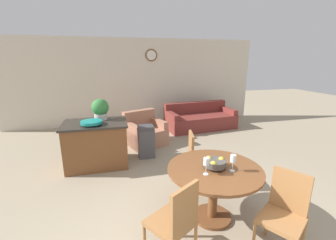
{
  "coord_description": "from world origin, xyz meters",
  "views": [
    {
      "loc": [
        -0.76,
        -1.45,
        2.06
      ],
      "look_at": [
        0.25,
        2.57,
        0.94
      ],
      "focal_mm": 24.0,
      "sensor_mm": 36.0,
      "label": 1
    }
  ],
  "objects_px": {
    "dining_table": "(214,180)",
    "couch": "(200,119)",
    "wine_glass_left": "(206,162)",
    "fruit_bowl": "(215,163)",
    "trash_bin": "(146,141)",
    "armchair": "(145,133)",
    "dining_chair_far_side": "(198,157)",
    "dining_chair_near_right": "(285,210)",
    "potted_plant": "(100,109)",
    "dining_chair_near_left": "(176,220)",
    "wine_glass_right": "(233,159)",
    "teal_bowl": "(92,122)",
    "kitchen_island": "(97,144)"
  },
  "relations": [
    {
      "from": "dining_chair_far_side",
      "to": "potted_plant",
      "type": "bearing_deg",
      "value": -119.81
    },
    {
      "from": "trash_bin",
      "to": "kitchen_island",
      "type": "bearing_deg",
      "value": -171.36
    },
    {
      "from": "trash_bin",
      "to": "couch",
      "type": "distance_m",
      "value": 2.59
    },
    {
      "from": "dining_chair_near_left",
      "to": "armchair",
      "type": "bearing_deg",
      "value": 54.22
    },
    {
      "from": "fruit_bowl",
      "to": "armchair",
      "type": "relative_size",
      "value": 0.25
    },
    {
      "from": "dining_chair_near_right",
      "to": "wine_glass_left",
      "type": "xyz_separation_m",
      "value": [
        -0.69,
        0.54,
        0.39
      ]
    },
    {
      "from": "dining_chair_near_right",
      "to": "armchair",
      "type": "distance_m",
      "value": 3.75
    },
    {
      "from": "couch",
      "to": "dining_chair_far_side",
      "type": "bearing_deg",
      "value": -118.39
    },
    {
      "from": "wine_glass_left",
      "to": "trash_bin",
      "type": "relative_size",
      "value": 0.3
    },
    {
      "from": "kitchen_island",
      "to": "potted_plant",
      "type": "xyz_separation_m",
      "value": [
        0.11,
        0.21,
        0.66
      ]
    },
    {
      "from": "potted_plant",
      "to": "armchair",
      "type": "height_order",
      "value": "potted_plant"
    },
    {
      "from": "dining_chair_near_right",
      "to": "teal_bowl",
      "type": "height_order",
      "value": "teal_bowl"
    },
    {
      "from": "dining_table",
      "to": "dining_chair_near_right",
      "type": "bearing_deg",
      "value": -52.15
    },
    {
      "from": "teal_bowl",
      "to": "trash_bin",
      "type": "height_order",
      "value": "teal_bowl"
    },
    {
      "from": "trash_bin",
      "to": "armchair",
      "type": "height_order",
      "value": "armchair"
    },
    {
      "from": "wine_glass_left",
      "to": "teal_bowl",
      "type": "xyz_separation_m",
      "value": [
        -1.43,
        1.99,
        0.04
      ]
    },
    {
      "from": "dining_table",
      "to": "couch",
      "type": "xyz_separation_m",
      "value": [
        1.38,
        3.9,
        -0.3
      ]
    },
    {
      "from": "wine_glass_left",
      "to": "dining_chair_near_left",
      "type": "bearing_deg",
      "value": -141.16
    },
    {
      "from": "armchair",
      "to": "trash_bin",
      "type": "bearing_deg",
      "value": -117.68
    },
    {
      "from": "teal_bowl",
      "to": "dining_table",
      "type": "bearing_deg",
      "value": -49.35
    },
    {
      "from": "dining_chair_near_left",
      "to": "fruit_bowl",
      "type": "bearing_deg",
      "value": 5.36
    },
    {
      "from": "wine_glass_right",
      "to": "dining_chair_far_side",
      "type": "bearing_deg",
      "value": 94.22
    },
    {
      "from": "dining_chair_near_left",
      "to": "couch",
      "type": "relative_size",
      "value": 0.43
    },
    {
      "from": "wine_glass_right",
      "to": "trash_bin",
      "type": "relative_size",
      "value": 0.3
    },
    {
      "from": "wine_glass_left",
      "to": "armchair",
      "type": "xyz_separation_m",
      "value": [
        -0.29,
        3.08,
        -0.61
      ]
    },
    {
      "from": "dining_table",
      "to": "wine_glass_right",
      "type": "bearing_deg",
      "value": -35.37
    },
    {
      "from": "dining_chair_near_left",
      "to": "armchair",
      "type": "height_order",
      "value": "dining_chair_near_left"
    },
    {
      "from": "wine_glass_right",
      "to": "armchair",
      "type": "distance_m",
      "value": 3.2
    },
    {
      "from": "dining_chair_near_right",
      "to": "kitchen_island",
      "type": "height_order",
      "value": "dining_chair_near_right"
    },
    {
      "from": "dining_chair_far_side",
      "to": "wine_glass_left",
      "type": "xyz_separation_m",
      "value": [
        -0.28,
        -0.95,
        0.39
      ]
    },
    {
      "from": "dining_chair_far_side",
      "to": "wine_glass_right",
      "type": "xyz_separation_m",
      "value": [
        0.07,
        -0.95,
        0.39
      ]
    },
    {
      "from": "dining_chair_near_left",
      "to": "couch",
      "type": "distance_m",
      "value": 4.86
    },
    {
      "from": "dining_chair_near_left",
      "to": "teal_bowl",
      "type": "xyz_separation_m",
      "value": [
        -0.94,
        2.37,
        0.43
      ]
    },
    {
      "from": "couch",
      "to": "kitchen_island",
      "type": "bearing_deg",
      "value": -153.23
    },
    {
      "from": "couch",
      "to": "dining_chair_near_left",
      "type": "bearing_deg",
      "value": -120.62
    },
    {
      "from": "dining_table",
      "to": "fruit_bowl",
      "type": "xyz_separation_m",
      "value": [
        -0.0,
        0.0,
        0.24
      ]
    },
    {
      "from": "wine_glass_right",
      "to": "teal_bowl",
      "type": "xyz_separation_m",
      "value": [
        -1.77,
        1.99,
        0.04
      ]
    },
    {
      "from": "potted_plant",
      "to": "armchair",
      "type": "xyz_separation_m",
      "value": [
        0.98,
        0.72,
        -0.82
      ]
    },
    {
      "from": "wine_glass_right",
      "to": "trash_bin",
      "type": "xyz_separation_m",
      "value": [
        -0.72,
        2.3,
        -0.55
      ]
    },
    {
      "from": "dining_chair_near_right",
      "to": "wine_glass_left",
      "type": "height_order",
      "value": "wine_glass_left"
    },
    {
      "from": "wine_glass_right",
      "to": "teal_bowl",
      "type": "height_order",
      "value": "teal_bowl"
    },
    {
      "from": "wine_glass_left",
      "to": "armchair",
      "type": "bearing_deg",
      "value": 95.4
    },
    {
      "from": "dining_table",
      "to": "couch",
      "type": "relative_size",
      "value": 0.56
    },
    {
      "from": "potted_plant",
      "to": "armchair",
      "type": "relative_size",
      "value": 0.38
    },
    {
      "from": "kitchen_island",
      "to": "trash_bin",
      "type": "height_order",
      "value": "kitchen_island"
    },
    {
      "from": "dining_table",
      "to": "teal_bowl",
      "type": "relative_size",
      "value": 3.08
    },
    {
      "from": "dining_table",
      "to": "wine_glass_left",
      "type": "xyz_separation_m",
      "value": [
        -0.17,
        -0.12,
        0.32
      ]
    },
    {
      "from": "wine_glass_left",
      "to": "potted_plant",
      "type": "bearing_deg",
      "value": 118.35
    },
    {
      "from": "wine_glass_right",
      "to": "potted_plant",
      "type": "height_order",
      "value": "potted_plant"
    },
    {
      "from": "dining_table",
      "to": "armchair",
      "type": "distance_m",
      "value": 3.01
    }
  ]
}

